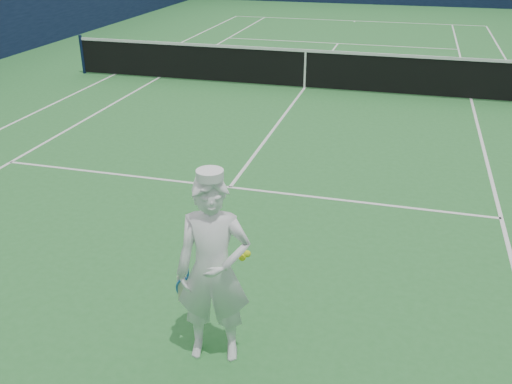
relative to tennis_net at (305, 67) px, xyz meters
The scene contains 5 objects.
ground 0.55m from the tennis_net, ahead, with size 80.00×80.00×0.00m, color #2C7534.
court_markings 0.55m from the tennis_net, ahead, with size 11.03×23.83×0.01m.
windscreen_fence 1.45m from the tennis_net, ahead, with size 20.12×36.12×4.00m.
tennis_net is the anchor object (origin of this frame).
tennis_player 10.24m from the tennis_net, 84.09° to the right, with size 0.86×0.59×1.96m.
Camera 1 is at (2.60, -14.37, 3.85)m, focal length 40.00 mm.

